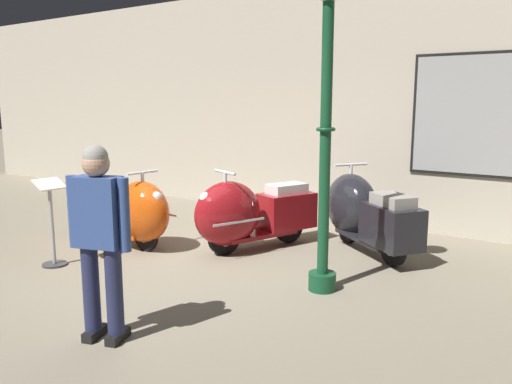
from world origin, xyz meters
TOP-DOWN VIEW (x-y plane):
  - ground_plane at (0.00, 0.00)m, footprint 60.00×60.00m
  - showroom_back_wall at (0.02, 3.36)m, footprint 18.00×0.24m
  - scooter_0 at (-0.96, 0.36)m, footprint 1.72×0.67m
  - scooter_1 at (0.43, 1.06)m, footprint 1.10×1.79m
  - scooter_2 at (1.62, 1.93)m, footprint 1.73×1.46m
  - lamppost at (1.87, 0.34)m, footprint 0.33×0.33m
  - visitor_0 at (0.95, -1.64)m, footprint 0.51×0.33m
  - info_stanchion at (-1.07, -0.71)m, footprint 0.28×0.34m

SIDE VIEW (x-z plane):
  - ground_plane at x=0.00m, z-range 0.00..0.00m
  - info_stanchion at x=-1.07m, z-range -0.09..0.93m
  - scooter_0 at x=-0.96m, z-range -0.05..0.98m
  - scooter_1 at x=0.43m, z-range -0.05..1.01m
  - scooter_2 at x=1.62m, z-range -0.05..1.04m
  - visitor_0 at x=0.95m, z-range 0.12..1.70m
  - showroom_back_wall at x=0.02m, z-range 0.00..3.72m
  - lamppost at x=1.87m, z-range 0.32..3.44m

